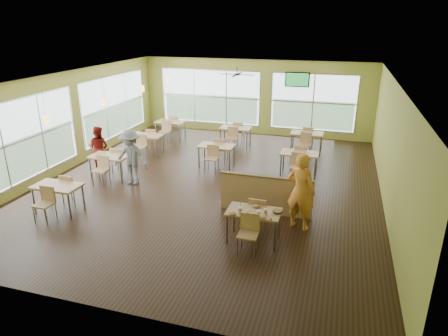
{
  "coord_description": "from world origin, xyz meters",
  "views": [
    {
      "loc": [
        3.64,
        -10.85,
        4.75
      ],
      "look_at": [
        0.76,
        -1.18,
        0.99
      ],
      "focal_mm": 32.0,
      "sensor_mm": 36.0,
      "label": 1
    }
  ],
  "objects_px": {
    "main_table": "(254,216)",
    "food_basket": "(277,211)",
    "half_wall_divider": "(266,195)",
    "man_plaid": "(301,191)"
  },
  "relations": [
    {
      "from": "main_table",
      "to": "food_basket",
      "type": "xyz_separation_m",
      "value": [
        0.52,
        0.07,
        0.15
      ]
    },
    {
      "from": "main_table",
      "to": "half_wall_divider",
      "type": "bearing_deg",
      "value": 90.0
    },
    {
      "from": "main_table",
      "to": "half_wall_divider",
      "type": "height_order",
      "value": "half_wall_divider"
    },
    {
      "from": "half_wall_divider",
      "to": "man_plaid",
      "type": "height_order",
      "value": "man_plaid"
    },
    {
      "from": "main_table",
      "to": "man_plaid",
      "type": "xyz_separation_m",
      "value": [
        0.92,
        0.93,
        0.32
      ]
    },
    {
      "from": "man_plaid",
      "to": "food_basket",
      "type": "height_order",
      "value": "man_plaid"
    },
    {
      "from": "main_table",
      "to": "man_plaid",
      "type": "relative_size",
      "value": 0.8
    },
    {
      "from": "man_plaid",
      "to": "half_wall_divider",
      "type": "bearing_deg",
      "value": -10.85
    },
    {
      "from": "main_table",
      "to": "half_wall_divider",
      "type": "xyz_separation_m",
      "value": [
        0.0,
        1.45,
        -0.11
      ]
    },
    {
      "from": "main_table",
      "to": "food_basket",
      "type": "height_order",
      "value": "main_table"
    }
  ]
}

